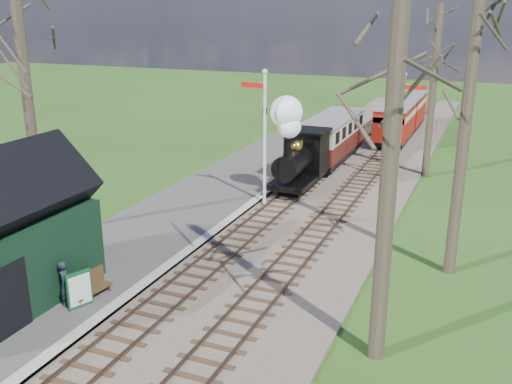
# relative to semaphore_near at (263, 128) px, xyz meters

# --- Properties ---
(distant_hills) EXTENTS (114.40, 48.00, 22.02)m
(distant_hills) POSITION_rel_semaphore_near_xyz_m (2.17, 48.38, -19.83)
(distant_hills) COLOR #385B23
(distant_hills) RESTS_ON ground
(ballast_bed) EXTENTS (8.00, 60.00, 0.10)m
(ballast_bed) POSITION_rel_semaphore_near_xyz_m (2.07, 6.00, -3.57)
(ballast_bed) COLOR brown
(ballast_bed) RESTS_ON ground
(track_near) EXTENTS (1.60, 60.00, 0.15)m
(track_near) POSITION_rel_semaphore_near_xyz_m (0.77, 6.00, -3.52)
(track_near) COLOR brown
(track_near) RESTS_ON ground
(track_far) EXTENTS (1.60, 60.00, 0.15)m
(track_far) POSITION_rel_semaphore_near_xyz_m (3.37, 6.00, -3.52)
(track_far) COLOR brown
(track_far) RESTS_ON ground
(platform) EXTENTS (5.00, 44.00, 0.20)m
(platform) POSITION_rel_semaphore_near_xyz_m (-2.73, -2.00, -3.52)
(platform) COLOR #474442
(platform) RESTS_ON ground
(coping_strip) EXTENTS (0.40, 44.00, 0.21)m
(coping_strip) POSITION_rel_semaphore_near_xyz_m (-0.43, -2.00, -3.52)
(coping_strip) COLOR #B2AD9E
(coping_strip) RESTS_ON ground
(semaphore_near) EXTENTS (1.22, 0.24, 6.22)m
(semaphore_near) POSITION_rel_semaphore_near_xyz_m (0.00, 0.00, 0.00)
(semaphore_near) COLOR silver
(semaphore_near) RESTS_ON ground
(semaphore_far) EXTENTS (1.22, 0.24, 5.72)m
(semaphore_far) POSITION_rel_semaphore_near_xyz_m (5.14, 6.00, -0.27)
(semaphore_far) COLOR silver
(semaphore_far) RESTS_ON ground
(bare_trees) EXTENTS (15.51, 22.39, 12.00)m
(bare_trees) POSITION_rel_semaphore_near_xyz_m (2.10, -5.90, 1.59)
(bare_trees) COLOR #382D23
(bare_trees) RESTS_ON ground
(fence_line) EXTENTS (12.60, 0.08, 1.00)m
(fence_line) POSITION_rel_semaphore_near_xyz_m (1.07, 20.00, -3.07)
(fence_line) COLOR slate
(fence_line) RESTS_ON ground
(locomotive) EXTENTS (1.91, 4.45, 4.77)m
(locomotive) POSITION_rel_semaphore_near_xyz_m (0.76, 2.65, -1.43)
(locomotive) COLOR black
(locomotive) RESTS_ON ground
(coach) EXTENTS (2.23, 7.63, 2.34)m
(coach) POSITION_rel_semaphore_near_xyz_m (0.77, 8.71, -2.02)
(coach) COLOR black
(coach) RESTS_ON ground
(red_carriage_a) EXTENTS (2.09, 5.17, 2.20)m
(red_carriage_a) POSITION_rel_semaphore_near_xyz_m (3.37, 14.76, -2.11)
(red_carriage_a) COLOR black
(red_carriage_a) RESTS_ON ground
(red_carriage_b) EXTENTS (2.09, 5.17, 2.20)m
(red_carriage_b) POSITION_rel_semaphore_near_xyz_m (3.37, 20.26, -2.11)
(red_carriage_b) COLOR black
(red_carriage_b) RESTS_ON ground
(sign_board) EXTENTS (0.38, 0.75, 1.14)m
(sign_board) POSITION_rel_semaphore_near_xyz_m (-1.28, -11.19, -2.85)
(sign_board) COLOR #0F4922
(sign_board) RESTS_ON platform
(bench) EXTENTS (0.57, 1.45, 0.81)m
(bench) POSITION_rel_semaphore_near_xyz_m (-1.44, -10.58, -3.04)
(bench) COLOR #452F18
(bench) RESTS_ON platform
(person) EXTENTS (0.51, 0.60, 1.41)m
(person) POSITION_rel_semaphore_near_xyz_m (-1.75, -11.23, -2.72)
(person) COLOR #1B2432
(person) RESTS_ON platform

